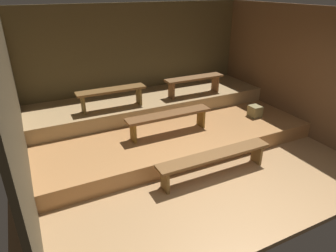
{
  "coord_description": "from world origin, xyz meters",
  "views": [
    {
      "loc": [
        -2.58,
        -2.33,
        3.03
      ],
      "look_at": [
        -0.23,
        2.42,
        0.52
      ],
      "focal_mm": 31.88,
      "sensor_mm": 36.0,
      "label": 1
    }
  ],
  "objects": [
    {
      "name": "wooden_crate_lower",
      "position": [
        1.96,
        2.39,
        0.44
      ],
      "size": [
        0.25,
        0.25,
        0.25
      ],
      "primitive_type": "cube",
      "color": "olive",
      "rests_on": "platform_lower"
    },
    {
      "name": "bench_lower_center",
      "position": [
        -0.18,
        2.49,
        0.67
      ],
      "size": [
        1.75,
        0.31,
        0.43
      ],
      "color": "brown",
      "rests_on": "platform_lower"
    },
    {
      "name": "ground",
      "position": [
        0.0,
        2.28,
        -0.04
      ],
      "size": [
        6.36,
        5.37,
        0.08
      ],
      "primitive_type": "cube",
      "color": "#A98053"
    },
    {
      "name": "bench_middle_left",
      "position": [
        -1.01,
        3.52,
        0.98
      ],
      "size": [
        1.46,
        0.31,
        0.43
      ],
      "color": "brown",
      "rests_on": "platform_middle"
    },
    {
      "name": "bench_floor_center",
      "position": [
        0.08,
        1.23,
        0.36
      ],
      "size": [
        2.14,
        0.31,
        0.43
      ],
      "color": "brown",
      "rests_on": "ground"
    },
    {
      "name": "bench_middle_right",
      "position": [
        1.01,
        3.52,
        0.98
      ],
      "size": [
        1.46,
        0.31,
        0.43
      ],
      "color": "brown",
      "rests_on": "platform_middle"
    },
    {
      "name": "wall_back",
      "position": [
        0.0,
        4.6,
        1.34
      ],
      "size": [
        6.36,
        0.06,
        2.68
      ],
      "primitive_type": "cube",
      "color": "brown",
      "rests_on": "ground"
    },
    {
      "name": "platform_middle",
      "position": [
        0.0,
        3.86,
        0.48
      ],
      "size": [
        5.56,
        1.41,
        0.32
      ],
      "primitive_type": "cube",
      "color": "tan",
      "rests_on": "platform_lower"
    },
    {
      "name": "wall_left",
      "position": [
        -2.81,
        2.28,
        1.34
      ],
      "size": [
        0.06,
        5.37,
        2.68
      ],
      "primitive_type": "cube",
      "color": "brown",
      "rests_on": "ground"
    },
    {
      "name": "platform_lower",
      "position": [
        0.0,
        3.05,
        0.16
      ],
      "size": [
        5.56,
        3.03,
        0.32
      ],
      "primitive_type": "cube",
      "color": "#B17A47",
      "rests_on": "ground"
    },
    {
      "name": "wall_right",
      "position": [
        2.81,
        2.28,
        1.34
      ],
      "size": [
        0.06,
        5.37,
        2.68
      ],
      "primitive_type": "cube",
      "color": "brown",
      "rests_on": "ground"
    }
  ]
}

